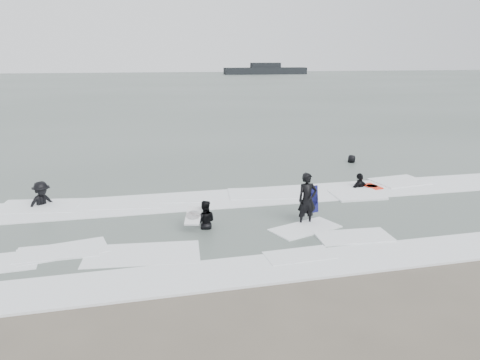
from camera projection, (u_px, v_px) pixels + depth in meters
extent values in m
plane|color=brown|center=(278.00, 259.00, 13.67)|extent=(320.00, 320.00, 0.00)
plane|color=#47544C|center=(152.00, 87.00, 89.01)|extent=(320.00, 320.00, 0.00)
imported|color=black|center=(306.00, 225.00, 16.40)|extent=(0.73, 0.51, 1.91)
imported|color=black|center=(205.00, 229.00, 16.04)|extent=(0.87, 0.74, 1.57)
imported|color=black|center=(43.00, 207.00, 18.37)|extent=(1.40, 1.30, 1.89)
imported|color=black|center=(360.00, 188.00, 20.98)|extent=(1.17, 0.74, 1.85)
imported|color=black|center=(351.00, 164.00, 25.78)|extent=(0.95, 0.91, 1.63)
cube|color=white|center=(284.00, 267.00, 13.09)|extent=(30.03, 2.32, 0.07)
cube|color=white|center=(235.00, 199.00, 19.31)|extent=(30.00, 2.60, 0.09)
cube|color=black|center=(265.00, 71.00, 148.33)|extent=(26.27, 4.69, 2.06)
cube|color=black|center=(266.00, 65.00, 147.87)|extent=(9.38, 2.82, 1.50)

